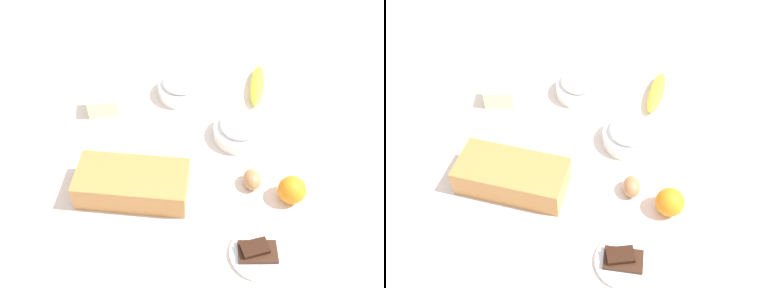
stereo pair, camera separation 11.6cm
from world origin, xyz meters
The scene contains 9 objects.
ground_plane centered at (0.00, 0.00, -0.01)m, with size 2.40×2.40×0.02m, color beige.
loaf_pan centered at (0.14, 0.14, 0.04)m, with size 0.28×0.14×0.08m.
flour_bowl centered at (0.05, -0.24, 0.03)m, with size 0.14×0.14×0.07m.
sugar_bowl centered at (-0.13, -0.07, 0.03)m, with size 0.15×0.15×0.07m.
banana centered at (-0.19, -0.28, 0.02)m, with size 0.19×0.04×0.04m, color yellow.
orange_fruit centered at (-0.26, 0.13, 0.04)m, with size 0.07×0.07×0.07m, color orange.
butter_block centered at (0.28, -0.15, 0.03)m, with size 0.09×0.06×0.06m, color #F4EDB2.
egg_near_butter centered at (-0.16, 0.10, 0.02)m, with size 0.05×0.05×0.06m, color #AF7647.
chocolate_plate centered at (-0.17, 0.30, 0.01)m, with size 0.13×0.13×0.03m.
Camera 1 is at (-0.06, 0.76, 0.91)m, focal length 39.64 mm.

